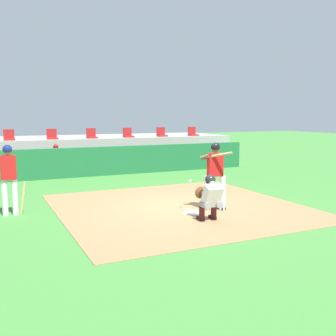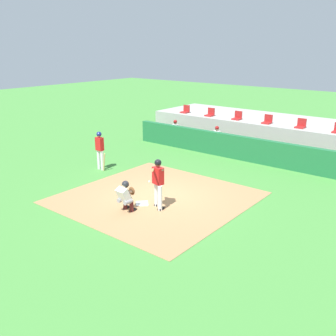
{
  "view_description": "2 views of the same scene",
  "coord_description": "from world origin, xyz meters",
  "px_view_note": "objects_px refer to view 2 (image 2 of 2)",
  "views": [
    {
      "loc": [
        -4.77,
        -9.45,
        2.51
      ],
      "look_at": [
        0.0,
        0.7,
        1.0
      ],
      "focal_mm": 42.14,
      "sensor_mm": 36.0,
      "label": 1
    },
    {
      "loc": [
        8.74,
        -10.14,
        5.48
      ],
      "look_at": [
        0.0,
        0.7,
        1.0
      ],
      "focal_mm": 40.84,
      "sensor_mm": 36.0,
      "label": 2
    }
  ],
  "objects_px": {
    "home_plate": "(142,203)",
    "dugout_player_1": "(215,138)",
    "batter_at_plate": "(158,181)",
    "on_deck_batter": "(100,148)",
    "stadium_seat_3": "(267,121)",
    "stadium_seat_4": "(301,125)",
    "stadium_seat_0": "(185,111)",
    "stadium_seat_1": "(210,114)",
    "catcher_crouched": "(126,195)",
    "dugout_player_0": "(174,131)",
    "stadium_seat_2": "(237,117)"
  },
  "relations": [
    {
      "from": "dugout_player_0",
      "to": "on_deck_batter",
      "type": "bearing_deg",
      "value": -83.95
    },
    {
      "from": "on_deck_batter",
      "to": "stadium_seat_2",
      "type": "height_order",
      "value": "stadium_seat_2"
    },
    {
      "from": "stadium_seat_3",
      "to": "stadium_seat_4",
      "type": "relative_size",
      "value": 1.0
    },
    {
      "from": "home_plate",
      "to": "dugout_player_0",
      "type": "bearing_deg",
      "value": 121.05
    },
    {
      "from": "stadium_seat_3",
      "to": "dugout_player_0",
      "type": "bearing_deg",
      "value": -157.46
    },
    {
      "from": "stadium_seat_2",
      "to": "stadium_seat_4",
      "type": "height_order",
      "value": "same"
    },
    {
      "from": "home_plate",
      "to": "stadium_seat_1",
      "type": "xyz_separation_m",
      "value": [
        -3.71,
        10.18,
        1.51
      ]
    },
    {
      "from": "dugout_player_1",
      "to": "stadium_seat_4",
      "type": "distance_m",
      "value": 4.46
    },
    {
      "from": "home_plate",
      "to": "dugout_player_0",
      "type": "height_order",
      "value": "dugout_player_0"
    },
    {
      "from": "batter_at_plate",
      "to": "stadium_seat_1",
      "type": "relative_size",
      "value": 3.76
    },
    {
      "from": "home_plate",
      "to": "stadium_seat_0",
      "type": "relative_size",
      "value": 0.92
    },
    {
      "from": "on_deck_batter",
      "to": "stadium_seat_3",
      "type": "relative_size",
      "value": 3.72
    },
    {
      "from": "batter_at_plate",
      "to": "stadium_seat_0",
      "type": "relative_size",
      "value": 3.76
    },
    {
      "from": "catcher_crouched",
      "to": "dugout_player_1",
      "type": "xyz_separation_m",
      "value": [
        -2.03,
        8.95,
        0.07
      ]
    },
    {
      "from": "dugout_player_1",
      "to": "stadium_seat_1",
      "type": "xyz_separation_m",
      "value": [
        -1.69,
        2.03,
        0.86
      ]
    },
    {
      "from": "batter_at_plate",
      "to": "dugout_player_0",
      "type": "height_order",
      "value": "batter_at_plate"
    },
    {
      "from": "batter_at_plate",
      "to": "stadium_seat_0",
      "type": "height_order",
      "value": "stadium_seat_0"
    },
    {
      "from": "stadium_seat_0",
      "to": "stadium_seat_3",
      "type": "bearing_deg",
      "value": 0.0
    },
    {
      "from": "batter_at_plate",
      "to": "on_deck_batter",
      "type": "height_order",
      "value": "batter_at_plate"
    },
    {
      "from": "batter_at_plate",
      "to": "dugout_player_0",
      "type": "relative_size",
      "value": 1.39
    },
    {
      "from": "home_plate",
      "to": "dugout_player_1",
      "type": "xyz_separation_m",
      "value": [
        -2.02,
        8.14,
        0.65
      ]
    },
    {
      "from": "dugout_player_1",
      "to": "batter_at_plate",
      "type": "bearing_deg",
      "value": -71.39
    },
    {
      "from": "dugout_player_1",
      "to": "stadium_seat_1",
      "type": "height_order",
      "value": "stadium_seat_1"
    },
    {
      "from": "stadium_seat_3",
      "to": "on_deck_batter",
      "type": "bearing_deg",
      "value": -116.8
    },
    {
      "from": "dugout_player_0",
      "to": "stadium_seat_3",
      "type": "bearing_deg",
      "value": 22.54
    },
    {
      "from": "home_plate",
      "to": "dugout_player_1",
      "type": "relative_size",
      "value": 0.34
    },
    {
      "from": "catcher_crouched",
      "to": "stadium_seat_2",
      "type": "height_order",
      "value": "stadium_seat_2"
    },
    {
      "from": "stadium_seat_2",
      "to": "stadium_seat_4",
      "type": "xyz_separation_m",
      "value": [
        3.71,
        0.0,
        0.0
      ]
    },
    {
      "from": "catcher_crouched",
      "to": "stadium_seat_4",
      "type": "relative_size",
      "value": 3.11
    },
    {
      "from": "catcher_crouched",
      "to": "dugout_player_1",
      "type": "distance_m",
      "value": 9.17
    },
    {
      "from": "batter_at_plate",
      "to": "stadium_seat_3",
      "type": "bearing_deg",
      "value": 93.92
    },
    {
      "from": "batter_at_plate",
      "to": "stadium_seat_2",
      "type": "distance_m",
      "value": 10.42
    },
    {
      "from": "stadium_seat_1",
      "to": "stadium_seat_2",
      "type": "bearing_deg",
      "value": 0.0
    },
    {
      "from": "dugout_player_0",
      "to": "batter_at_plate",
      "type": "bearing_deg",
      "value": -55.22
    },
    {
      "from": "dugout_player_1",
      "to": "stadium_seat_0",
      "type": "height_order",
      "value": "stadium_seat_0"
    },
    {
      "from": "batter_at_plate",
      "to": "stadium_seat_1",
      "type": "distance_m",
      "value": 11.02
    },
    {
      "from": "batter_at_plate",
      "to": "on_deck_batter",
      "type": "bearing_deg",
      "value": 160.81
    },
    {
      "from": "batter_at_plate",
      "to": "on_deck_batter",
      "type": "distance_m",
      "value": 5.21
    },
    {
      "from": "on_deck_batter",
      "to": "stadium_seat_0",
      "type": "height_order",
      "value": "stadium_seat_0"
    },
    {
      "from": "dugout_player_0",
      "to": "stadium_seat_1",
      "type": "relative_size",
      "value": 2.71
    },
    {
      "from": "home_plate",
      "to": "stadium_seat_4",
      "type": "bearing_deg",
      "value": 79.66
    },
    {
      "from": "dugout_player_1",
      "to": "stadium_seat_0",
      "type": "relative_size",
      "value": 2.71
    },
    {
      "from": "dugout_player_1",
      "to": "catcher_crouched",
      "type": "bearing_deg",
      "value": -77.24
    },
    {
      "from": "batter_at_plate",
      "to": "stadium_seat_1",
      "type": "height_order",
      "value": "stadium_seat_1"
    },
    {
      "from": "catcher_crouched",
      "to": "stadium_seat_4",
      "type": "bearing_deg",
      "value": 80.42
    },
    {
      "from": "on_deck_batter",
      "to": "stadium_seat_2",
      "type": "xyz_separation_m",
      "value": [
        2.37,
        8.38,
        0.51
      ]
    },
    {
      "from": "stadium_seat_0",
      "to": "dugout_player_1",
      "type": "bearing_deg",
      "value": -29.82
    },
    {
      "from": "dugout_player_1",
      "to": "stadium_seat_3",
      "type": "relative_size",
      "value": 2.71
    },
    {
      "from": "stadium_seat_2",
      "to": "dugout_player_0",
      "type": "bearing_deg",
      "value": -146.26
    },
    {
      "from": "stadium_seat_1",
      "to": "dugout_player_0",
      "type": "bearing_deg",
      "value": -120.3
    }
  ]
}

